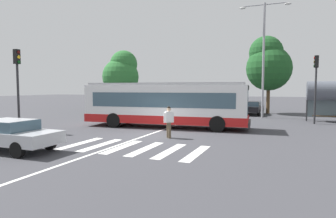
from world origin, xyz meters
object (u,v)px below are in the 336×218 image
(foreground_sedan, at_px, (9,133))
(background_tree_left, at_px, (122,73))
(background_tree_right, at_px, (268,64))
(pedestrian_crossing_street, at_px, (169,120))
(parked_car_teal, at_px, (200,106))
(traffic_light_far_corner, at_px, (316,79))
(city_transit_bus, at_px, (165,104))
(twin_arm_street_lamp, at_px, (264,49))
(parked_car_black, at_px, (252,107))
(parked_car_silver, at_px, (224,107))
(traffic_light_near_corner, at_px, (18,77))

(foreground_sedan, relative_size, background_tree_left, 0.64)
(foreground_sedan, distance_m, background_tree_right, 25.74)
(pedestrian_crossing_street, distance_m, background_tree_right, 18.96)
(parked_car_teal, distance_m, traffic_light_far_corner, 12.41)
(traffic_light_far_corner, distance_m, background_tree_left, 20.48)
(city_transit_bus, xyz_separation_m, twin_arm_street_lamp, (5.77, 9.19, 4.60))
(city_transit_bus, height_order, parked_car_teal, city_transit_bus)
(city_transit_bus, height_order, traffic_light_far_corner, traffic_light_far_corner)
(parked_car_black, bearing_deg, traffic_light_far_corner, -50.01)
(city_transit_bus, distance_m, parked_car_silver, 11.62)
(background_tree_right, bearing_deg, background_tree_left, -169.32)
(pedestrian_crossing_street, xyz_separation_m, parked_car_teal, (-2.65, 15.78, -0.20))
(parked_car_teal, relative_size, traffic_light_far_corner, 0.91)
(parked_car_silver, distance_m, background_tree_right, 6.58)
(city_transit_bus, distance_m, pedestrian_crossing_street, 4.40)
(traffic_light_far_corner, bearing_deg, parked_car_silver, 144.82)
(traffic_light_far_corner, bearing_deg, pedestrian_crossing_street, -128.86)
(foreground_sedan, bearing_deg, background_tree_right, 68.58)
(city_transit_bus, bearing_deg, foreground_sedan, -109.35)
(city_transit_bus, height_order, parked_car_silver, city_transit_bus)
(foreground_sedan, height_order, parked_car_black, same)
(city_transit_bus, xyz_separation_m, foreground_sedan, (-3.35, -9.53, -0.82))
(parked_car_teal, bearing_deg, parked_car_silver, -8.22)
(foreground_sedan, xyz_separation_m, parked_car_teal, (2.53, 21.36, 0.00))
(city_transit_bus, xyz_separation_m, traffic_light_far_corner, (9.75, 5.88, 1.82))
(foreground_sedan, relative_size, traffic_light_far_corner, 0.88)
(pedestrian_crossing_street, relative_size, traffic_light_near_corner, 0.34)
(background_tree_right, bearing_deg, parked_car_silver, -146.92)
(parked_car_teal, relative_size, traffic_light_near_corner, 0.91)
(city_transit_bus, distance_m, traffic_light_far_corner, 11.54)
(pedestrian_crossing_street, relative_size, twin_arm_street_lamp, 0.17)
(twin_arm_street_lamp, height_order, background_tree_right, twin_arm_street_lamp)
(parked_car_teal, height_order, parked_car_black, same)
(parked_car_silver, xyz_separation_m, parked_car_black, (2.72, 0.59, 0.00))
(city_transit_bus, relative_size, parked_car_silver, 2.52)
(city_transit_bus, height_order, pedestrian_crossing_street, city_transit_bus)
(parked_car_black, bearing_deg, pedestrian_crossing_street, -99.82)
(parked_car_teal, distance_m, parked_car_black, 5.42)
(pedestrian_crossing_street, distance_m, traffic_light_near_corner, 10.02)
(pedestrian_crossing_street, xyz_separation_m, parked_car_silver, (0.04, 15.39, -0.20))
(pedestrian_crossing_street, distance_m, parked_car_teal, 16.00)
(pedestrian_crossing_street, height_order, parked_car_teal, pedestrian_crossing_street)
(city_transit_bus, xyz_separation_m, parked_car_black, (4.60, 12.03, -0.82))
(background_tree_left, bearing_deg, traffic_light_far_corner, -14.66)
(pedestrian_crossing_street, xyz_separation_m, parked_car_black, (2.77, 15.98, -0.20))
(parked_car_black, height_order, background_tree_left, background_tree_left)
(twin_arm_street_lamp, bearing_deg, background_tree_right, 88.31)
(traffic_light_far_corner, height_order, background_tree_right, background_tree_right)
(city_transit_bus, distance_m, background_tree_right, 15.69)
(parked_car_teal, height_order, traffic_light_near_corner, traffic_light_near_corner)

